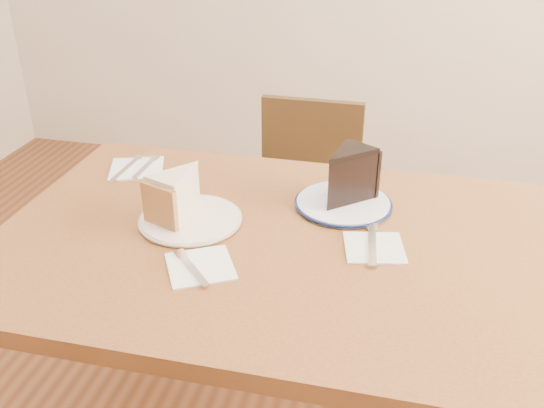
{
  "coord_description": "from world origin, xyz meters",
  "views": [
    {
      "loc": [
        0.25,
        -1.07,
        1.42
      ],
      "look_at": [
        -0.02,
        0.05,
        0.8
      ],
      "focal_mm": 40.0,
      "sensor_mm": 36.0,
      "label": 1
    }
  ],
  "objects_px": {
    "table": "(276,276)",
    "carrot_cake": "(181,195)",
    "chair_far": "(303,215)",
    "plate_cream": "(191,219)",
    "plate_navy": "(343,203)",
    "chocolate_cake": "(345,179)"
  },
  "relations": [
    {
      "from": "carrot_cake",
      "to": "chair_far",
      "type": "bearing_deg",
      "value": 95.85
    },
    {
      "from": "plate_cream",
      "to": "plate_navy",
      "type": "height_order",
      "value": "same"
    },
    {
      "from": "plate_cream",
      "to": "carrot_cake",
      "type": "relative_size",
      "value": 1.75
    },
    {
      "from": "chair_far",
      "to": "carrot_cake",
      "type": "distance_m",
      "value": 0.73
    },
    {
      "from": "chair_far",
      "to": "chocolate_cake",
      "type": "xyz_separation_m",
      "value": [
        0.18,
        -0.47,
        0.37
      ]
    },
    {
      "from": "chair_far",
      "to": "plate_cream",
      "type": "height_order",
      "value": "chair_far"
    },
    {
      "from": "table",
      "to": "plate_cream",
      "type": "distance_m",
      "value": 0.23
    },
    {
      "from": "table",
      "to": "chocolate_cake",
      "type": "height_order",
      "value": "chocolate_cake"
    },
    {
      "from": "chair_far",
      "to": "plate_cream",
      "type": "bearing_deg",
      "value": 77.95
    },
    {
      "from": "carrot_cake",
      "to": "chocolate_cake",
      "type": "bearing_deg",
      "value": 42.95
    },
    {
      "from": "chair_far",
      "to": "chocolate_cake",
      "type": "distance_m",
      "value": 0.63
    },
    {
      "from": "table",
      "to": "carrot_cake",
      "type": "height_order",
      "value": "carrot_cake"
    },
    {
      "from": "plate_navy",
      "to": "carrot_cake",
      "type": "relative_size",
      "value": 1.72
    },
    {
      "from": "plate_navy",
      "to": "table",
      "type": "bearing_deg",
      "value": -124.44
    },
    {
      "from": "plate_navy",
      "to": "carrot_cake",
      "type": "height_order",
      "value": "carrot_cake"
    },
    {
      "from": "table",
      "to": "plate_cream",
      "type": "xyz_separation_m",
      "value": [
        -0.2,
        0.02,
        0.1
      ]
    },
    {
      "from": "table",
      "to": "chocolate_cake",
      "type": "distance_m",
      "value": 0.27
    },
    {
      "from": "plate_cream",
      "to": "plate_navy",
      "type": "bearing_deg",
      "value": 25.64
    },
    {
      "from": "chair_far",
      "to": "carrot_cake",
      "type": "height_order",
      "value": "carrot_cake"
    },
    {
      "from": "table",
      "to": "chocolate_cake",
      "type": "relative_size",
      "value": 9.42
    },
    {
      "from": "table",
      "to": "carrot_cake",
      "type": "relative_size",
      "value": 9.59
    },
    {
      "from": "plate_cream",
      "to": "chocolate_cake",
      "type": "height_order",
      "value": "chocolate_cake"
    }
  ]
}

